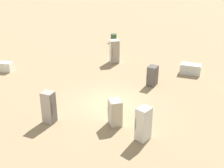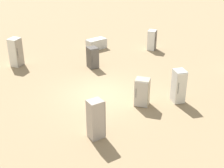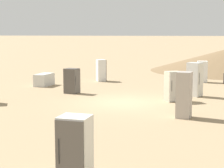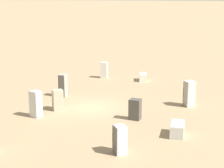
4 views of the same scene
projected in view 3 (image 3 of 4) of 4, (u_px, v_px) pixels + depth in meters
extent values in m
plane|color=#9E8460|center=(123.00, 102.00, 18.32)|extent=(1000.00, 1000.00, 0.00)
cube|color=white|center=(202.00, 72.00, 25.77)|extent=(0.75, 0.72, 1.47)
cube|color=#56514C|center=(202.00, 71.00, 26.10)|extent=(0.64, 0.12, 1.41)
cylinder|color=#2D2D2D|center=(205.00, 70.00, 26.08)|extent=(0.02, 0.02, 0.51)
cube|color=white|center=(101.00, 70.00, 26.38)|extent=(0.84, 0.86, 1.53)
cube|color=#56514C|center=(105.00, 70.00, 26.46)|extent=(0.38, 0.56, 1.47)
cylinder|color=#2D2D2D|center=(106.00, 69.00, 26.24)|extent=(0.02, 0.02, 0.54)
cube|color=#4C4742|center=(72.00, 81.00, 21.03)|extent=(0.80, 0.73, 1.40)
cube|color=#56514C|center=(77.00, 81.00, 20.86)|extent=(0.14, 0.59, 1.35)
cylinder|color=#2D2D2D|center=(76.00, 81.00, 20.65)|extent=(0.02, 0.02, 0.49)
cube|color=#A89E93|center=(184.00, 95.00, 14.88)|extent=(0.60, 0.67, 1.85)
cube|color=#56514C|center=(186.00, 94.00, 15.18)|extent=(0.53, 0.09, 1.77)
cylinder|color=#2D2D2D|center=(191.00, 92.00, 15.13)|extent=(0.02, 0.02, 0.65)
cube|color=silver|center=(44.00, 80.00, 24.13)|extent=(0.80, 1.53, 0.74)
cube|color=silver|center=(44.00, 74.00, 24.07)|extent=(0.76, 1.47, 0.04)
cube|color=silver|center=(75.00, 151.00, 8.20)|extent=(0.67, 0.59, 1.58)
cube|color=#56514C|center=(69.00, 156.00, 7.90)|extent=(0.64, 0.04, 1.52)
cylinder|color=#2D2D2D|center=(59.00, 152.00, 7.93)|extent=(0.02, 0.02, 0.55)
cube|color=silver|center=(194.00, 80.00, 19.98)|extent=(0.86, 0.80, 1.81)
cube|color=silver|center=(201.00, 80.00, 19.75)|extent=(0.26, 0.52, 1.74)
cylinder|color=#2D2D2D|center=(199.00, 79.00, 19.56)|extent=(0.02, 0.02, 0.64)
cube|color=#B2A88E|center=(173.00, 86.00, 18.57)|extent=(0.94, 0.91, 1.49)
cube|color=#BCB7AD|center=(176.00, 87.00, 18.27)|extent=(0.59, 0.44, 1.44)
cylinder|color=#2D2D2D|center=(172.00, 86.00, 18.15)|extent=(0.02, 0.02, 0.52)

